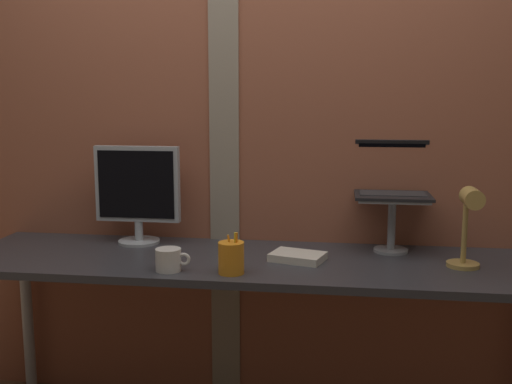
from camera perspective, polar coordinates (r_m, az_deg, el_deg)
The scene contains 9 objects.
brick_wall_back at distance 2.63m, azimuth 0.11°, elevation 5.35°, with size 3.72×0.15×2.42m.
desk at distance 2.37m, azimuth -0.35°, elevation -8.05°, with size 2.34×0.61×0.76m.
monitor at distance 2.60m, azimuth -11.33°, elevation 0.26°, with size 0.37×0.18×0.42m.
laptop_stand at distance 2.48m, azimuth 12.93°, elevation -2.19°, with size 0.28×0.22×0.23m.
laptop at distance 2.53m, azimuth 12.90°, elevation 1.16°, with size 0.30×0.31×0.23m.
desk_lamp at distance 2.27m, azimuth 19.76°, elevation -2.52°, with size 0.12×0.20×0.31m.
pen_cup at distance 2.14m, azimuth -2.39°, elevation -6.33°, with size 0.09×0.09×0.15m.
coffee_mug at distance 2.20m, azimuth -8.37°, elevation -6.46°, with size 0.13×0.09×0.08m.
paper_clutter_stack at distance 2.32m, azimuth 4.03°, elevation -6.22°, with size 0.20×0.14×0.03m, color silver.
Camera 1 is at (0.37, -2.13, 1.38)m, focal length 41.61 mm.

